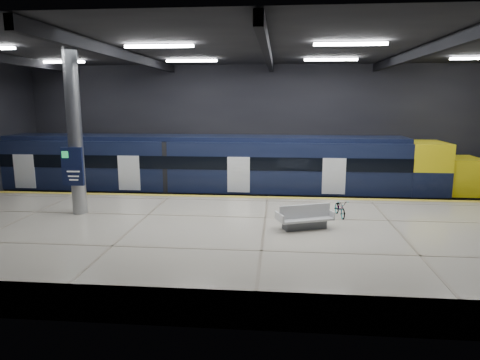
# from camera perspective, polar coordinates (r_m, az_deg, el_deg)

# --- Properties ---
(ground) EXTENTS (30.00, 30.00, 0.00)m
(ground) POSITION_cam_1_polar(r_m,az_deg,el_deg) (19.15, 3.46, -7.38)
(ground) COLOR black
(ground) RESTS_ON ground
(room_shell) EXTENTS (30.10, 16.10, 8.05)m
(room_shell) POSITION_cam_1_polar(r_m,az_deg,el_deg) (18.22, 3.66, 10.00)
(room_shell) COLOR black
(room_shell) RESTS_ON ground
(platform) EXTENTS (30.00, 11.00, 1.10)m
(platform) POSITION_cam_1_polar(r_m,az_deg,el_deg) (16.60, 3.21, -8.22)
(platform) COLOR #BAAF9E
(platform) RESTS_ON ground
(safety_strip) EXTENTS (30.00, 0.40, 0.01)m
(safety_strip) POSITION_cam_1_polar(r_m,az_deg,el_deg) (21.51, 3.73, -2.31)
(safety_strip) COLOR gold
(safety_strip) RESTS_ON platform
(rails) EXTENTS (30.00, 1.52, 0.16)m
(rails) POSITION_cam_1_polar(r_m,az_deg,el_deg) (24.42, 3.88, -3.23)
(rails) COLOR gray
(rails) RESTS_ON ground
(train) EXTENTS (29.40, 2.84, 3.79)m
(train) POSITION_cam_1_polar(r_m,az_deg,el_deg) (24.24, -2.71, 1.46)
(train) COLOR black
(train) RESTS_ON ground
(bench) EXTENTS (2.28, 1.58, 0.93)m
(bench) POSITION_cam_1_polar(r_m,az_deg,el_deg) (16.45, 8.60, -5.31)
(bench) COLOR #595B60
(bench) RESTS_ON platform
(bicycle) EXTENTS (0.68, 1.43, 0.72)m
(bicycle) POSITION_cam_1_polar(r_m,az_deg,el_deg) (18.39, 13.21, -3.66)
(bicycle) COLOR #99999E
(bicycle) RESTS_ON platform
(pannier_bag) EXTENTS (0.33, 0.24, 0.35)m
(pannier_bag) POSITION_cam_1_polar(r_m,az_deg,el_deg) (18.36, 11.33, -4.21)
(pannier_bag) COLOR black
(pannier_bag) RESTS_ON platform
(info_column) EXTENTS (0.90, 0.78, 6.90)m
(info_column) POSITION_cam_1_polar(r_m,az_deg,el_deg) (19.23, -21.17, 5.59)
(info_column) COLOR #9EA0A5
(info_column) RESTS_ON platform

